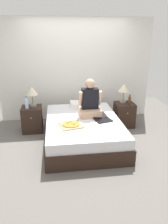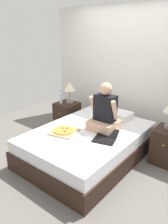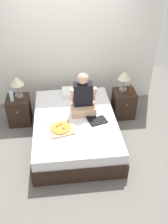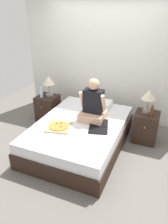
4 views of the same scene
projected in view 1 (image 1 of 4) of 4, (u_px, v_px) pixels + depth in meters
ground_plane at (83, 141)px, 4.59m from camera, size 5.80×5.80×0.00m
wall_back at (76, 70)px, 5.49m from camera, size 3.80×0.12×2.50m
bed at (83, 130)px, 4.51m from camera, size 1.51×2.12×0.49m
nightstand_left at (32, 119)px, 4.97m from camera, size 0.44×0.47×0.57m
lamp_on_left_nightstand at (32, 92)px, 4.81m from camera, size 0.26×0.26×0.45m
water_bottle at (27, 104)px, 4.73m from camera, size 0.07×0.07×0.28m
nightstand_right at (124, 115)px, 5.24m from camera, size 0.44×0.47×0.57m
lamp_on_right_nightstand at (124, 89)px, 5.07m from camera, size 0.26×0.26×0.45m
beer_bottle at (129, 100)px, 5.02m from camera, size 0.06×0.06×0.23m
pillow at (82, 104)px, 5.14m from camera, size 0.52×0.34×0.12m
person_seated at (90, 102)px, 4.53m from camera, size 0.47×0.40×0.78m
laptop at (102, 119)px, 4.39m from camera, size 0.42×0.48×0.07m
pizza_box at (71, 125)px, 4.11m from camera, size 0.48×0.48×0.04m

